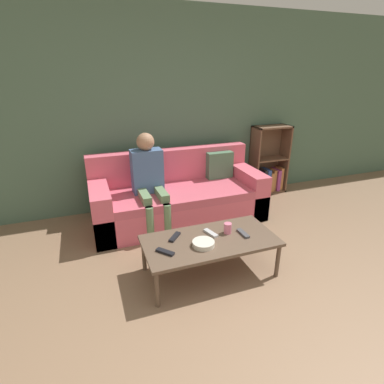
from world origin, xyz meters
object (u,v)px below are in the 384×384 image
at_px(tv_remote_2, 175,237).
at_px(person_adult, 149,175).
at_px(tv_remote_0, 165,252).
at_px(tv_remote_3, 243,233).
at_px(coffee_table, 210,242).
at_px(couch, 179,198).
at_px(snack_bowl, 203,244).
at_px(cup_near, 228,228).
at_px(tv_remote_1, 211,233).
at_px(bookshelf, 267,168).

bearing_deg(tv_remote_2, person_adult, 132.25).
relative_size(tv_remote_0, tv_remote_3, 0.94).
bearing_deg(coffee_table, couch, 86.39).
xyz_separation_m(tv_remote_2, tv_remote_3, (0.63, -0.16, 0.00)).
height_order(person_adult, snack_bowl, person_adult).
xyz_separation_m(cup_near, tv_remote_1, (-0.16, 0.03, -0.04)).
distance_m(tv_remote_0, tv_remote_3, 0.78).
relative_size(cup_near, snack_bowl, 0.51).
bearing_deg(bookshelf, snack_bowl, -135.99).
relative_size(couch, bookshelf, 2.05).
height_order(coffee_table, tv_remote_1, tv_remote_1).
distance_m(couch, person_adult, 0.55).
distance_m(tv_remote_3, snack_bowl, 0.43).
height_order(tv_remote_1, tv_remote_2, same).
xyz_separation_m(coffee_table, person_adult, (-0.31, 1.13, 0.33)).
xyz_separation_m(cup_near, tv_remote_2, (-0.50, 0.08, -0.04)).
bearing_deg(coffee_table, snack_bowl, -141.15).
distance_m(cup_near, tv_remote_2, 0.51).
distance_m(person_adult, tv_remote_3, 1.35).
distance_m(couch, tv_remote_3, 1.27).
relative_size(coffee_table, tv_remote_3, 7.20).
xyz_separation_m(coffee_table, tv_remote_2, (-0.30, 0.14, 0.04)).
distance_m(couch, tv_remote_0, 1.39).
bearing_deg(cup_near, tv_remote_1, 168.31).
height_order(bookshelf, coffee_table, bookshelf).
distance_m(couch, tv_remote_1, 1.13).
height_order(cup_near, tv_remote_0, cup_near).
distance_m(coffee_table, snack_bowl, 0.14).
bearing_deg(person_adult, tv_remote_2, -90.22).
height_order(bookshelf, tv_remote_3, bookshelf).
bearing_deg(bookshelf, tv_remote_0, -141.19).
distance_m(person_adult, tv_remote_0, 1.24).
relative_size(couch, coffee_table, 1.74).
height_order(couch, tv_remote_0, couch).
bearing_deg(snack_bowl, tv_remote_1, 49.36).
distance_m(cup_near, snack_bowl, 0.33).
height_order(coffee_table, tv_remote_3, tv_remote_3).
distance_m(cup_near, tv_remote_3, 0.15).
height_order(couch, bookshelf, bookshelf).
relative_size(tv_remote_3, snack_bowl, 0.86).
relative_size(person_adult, cup_near, 11.31).
height_order(couch, snack_bowl, couch).
relative_size(bookshelf, cup_near, 10.25).
height_order(coffee_table, tv_remote_2, tv_remote_2).
distance_m(coffee_table, person_adult, 1.22).
bearing_deg(cup_near, coffee_table, -165.83).
relative_size(couch, tv_remote_3, 12.51).
relative_size(bookshelf, snack_bowl, 5.27).
relative_size(couch, cup_near, 21.01).
xyz_separation_m(person_adult, snack_bowl, (0.21, -1.21, -0.27)).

